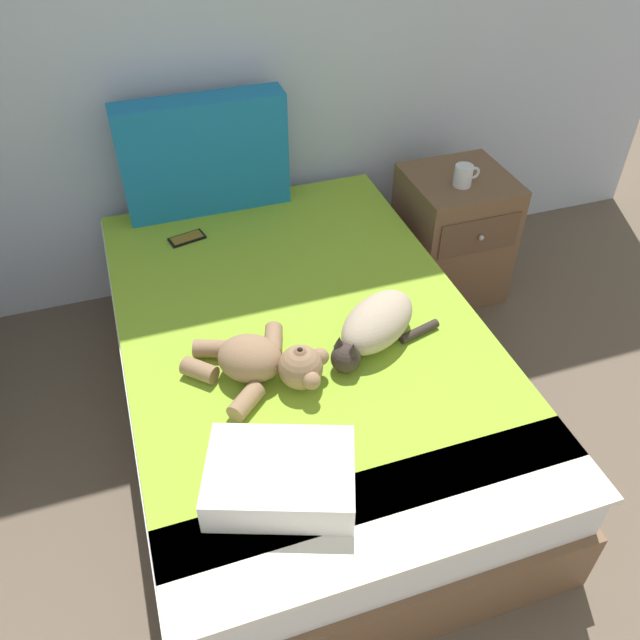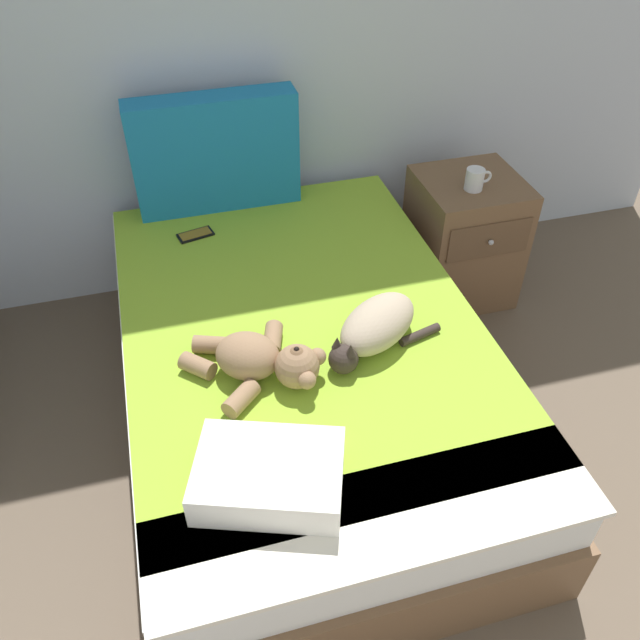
# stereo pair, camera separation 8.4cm
# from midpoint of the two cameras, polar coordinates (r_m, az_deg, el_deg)

# --- Properties ---
(bed) EXTENTS (1.30, 1.97, 0.50)m
(bed) POSITION_cam_midpoint_polar(r_m,az_deg,el_deg) (2.51, -0.54, -4.59)
(bed) COLOR brown
(bed) RESTS_ON ground_plane
(patterned_cushion) EXTENTS (0.71, 0.14, 0.50)m
(patterned_cushion) POSITION_cam_midpoint_polar(r_m,az_deg,el_deg) (2.90, -8.29, 14.26)
(patterned_cushion) COLOR #1972AD
(patterned_cushion) RESTS_ON bed
(cat) EXTENTS (0.43, 0.35, 0.15)m
(cat) POSITION_cam_midpoint_polar(r_m,az_deg,el_deg) (2.22, 5.89, -0.67)
(cat) COLOR tan
(cat) RESTS_ON bed
(teddy_bear) EXTENTS (0.47, 0.38, 0.16)m
(teddy_bear) POSITION_cam_midpoint_polar(r_m,az_deg,el_deg) (2.10, -3.98, -3.55)
(teddy_bear) COLOR #937051
(teddy_bear) RESTS_ON bed
(cell_phone) EXTENTS (0.16, 0.10, 0.01)m
(cell_phone) POSITION_cam_midpoint_polar(r_m,az_deg,el_deg) (2.81, -10.02, 7.37)
(cell_phone) COLOR black
(cell_phone) RESTS_ON bed
(throw_pillow) EXTENTS (0.47, 0.40, 0.11)m
(throw_pillow) POSITION_cam_midpoint_polar(r_m,az_deg,el_deg) (1.82, -3.12, -13.46)
(throw_pillow) COLOR white
(throw_pillow) RESTS_ON bed
(nightstand) EXTENTS (0.46, 0.47, 0.61)m
(nightstand) POSITION_cam_midpoint_polar(r_m,az_deg,el_deg) (3.19, 13.18, 6.97)
(nightstand) COLOR brown
(nightstand) RESTS_ON ground_plane
(mug) EXTENTS (0.12, 0.08, 0.09)m
(mug) POSITION_cam_midpoint_polar(r_m,az_deg,el_deg) (2.95, 14.26, 11.86)
(mug) COLOR silver
(mug) RESTS_ON nightstand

